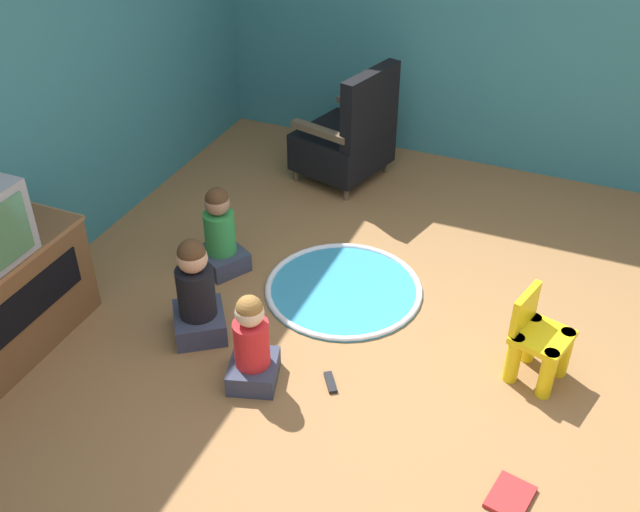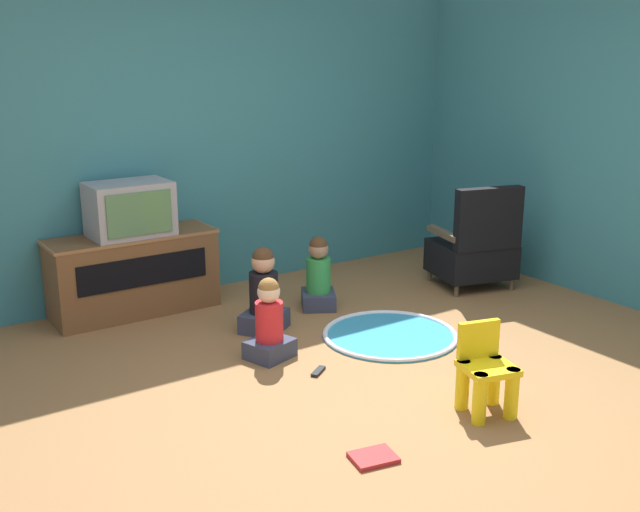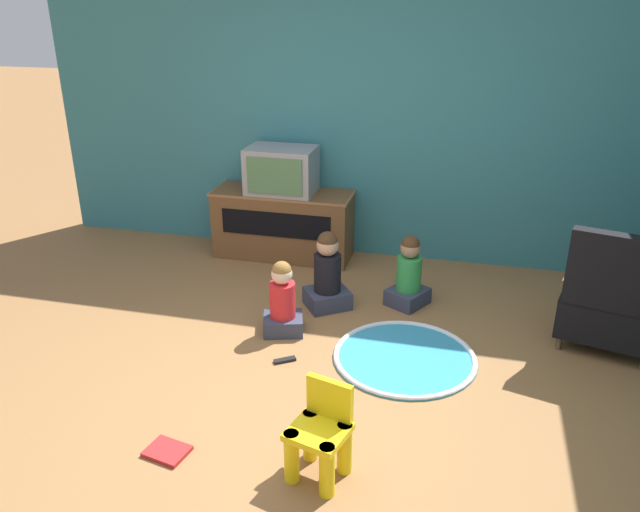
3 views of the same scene
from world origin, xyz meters
The scene contains 10 objects.
ground_plane centered at (0.00, 0.00, 0.00)m, with size 30.00×30.00×0.00m, color olive.
wall_right centered at (2.68, -0.22, 1.32)m, with size 0.12×5.56×2.64m.
black_armchair centered at (1.97, 1.17, 0.34)m, with size 0.75×0.71×0.90m.
yellow_kid_chair centered at (0.34, -0.52, 0.22)m, with size 0.34×0.33×0.51m.
play_mat centered at (0.64, 0.67, 0.01)m, with size 0.98×0.98×0.04m.
child_watching_left centered at (0.56, 1.48, 0.25)m, with size 0.37×0.39×0.58m.
child_watching_center centered at (-0.05, 1.29, 0.27)m, with size 0.43×0.42×0.63m.
child_watching_right centered at (-0.27, 0.83, 0.24)m, with size 0.34×0.32×0.56m.
book centered at (-0.50, -0.58, 0.01)m, with size 0.25×0.21×0.02m.
remote_control centered at (-0.14, 0.44, 0.01)m, with size 0.15×0.12×0.02m.
Camera 1 is at (-2.79, -0.62, 2.84)m, focal length 42.00 mm.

